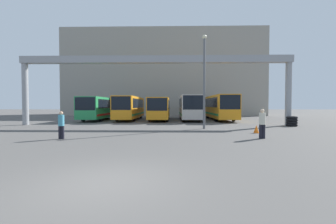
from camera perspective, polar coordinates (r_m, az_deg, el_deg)
The scene contains 13 objects.
ground_plane at distance 6.38m, azimuth -15.87°, elevation -17.09°, with size 200.00×200.00×0.00m, color #514F4C.
building_backdrop at distance 48.32m, azimuth -0.92°, elevation 9.24°, with size 39.00×12.00×16.64m.
overhead_gantry at distance 23.18m, azimuth -3.28°, elevation 11.22°, with size 27.40×0.80×7.00m.
bus_slot_0 at distance 32.15m, azimuth -17.01°, elevation 1.20°, with size 2.58×10.17×3.06m.
bus_slot_1 at distance 31.47m, azimuth -9.63°, elevation 1.33°, with size 2.47×10.92×3.15m.
bus_slot_2 at distance 30.70m, azimuth -2.12°, elevation 1.15°, with size 2.55×10.39×2.96m.
bus_slot_3 at distance 31.36m, azimuth 5.51°, elevation 1.46°, with size 2.63×11.66×3.26m.
bus_slot_4 at distance 32.12m, azimuth 12.87°, elevation 1.49°, with size 2.56×12.02×3.32m.
pedestrian_near_left at distance 15.00m, azimuth -25.49°, elevation -2.85°, with size 0.35×0.35×1.68m.
pedestrian_near_center at distance 14.89m, azimuth 22.81°, elevation -2.56°, with size 0.38×0.38×1.81m.
traffic_cone at distance 17.69m, azimuth 21.52°, elevation -4.05°, with size 0.39×0.39×0.59m.
tire_stack at distance 24.85m, azimuth 28.92°, elevation -2.07°, with size 1.04×1.04×0.96m.
lamp_post at distance 19.71m, azimuth 9.20°, elevation 8.56°, with size 0.36×0.36×8.05m.
Camera 1 is at (1.79, -5.77, 2.06)m, focal length 24.00 mm.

